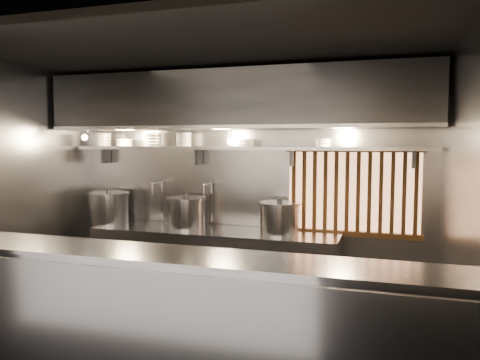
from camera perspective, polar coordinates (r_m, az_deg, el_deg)
The scene contains 23 objects.
floor at distance 4.82m, azimuth -4.67°, elevation -19.32°, with size 4.50×4.50×0.00m, color black.
ceiling at distance 4.48m, azimuth -4.92°, elevation 15.48°, with size 4.50×4.50×0.00m, color black.
wall_back at distance 5.84m, azimuth 0.80°, elevation -0.80°, with size 4.50×4.50×0.00m, color gray.
wall_left at distance 5.68m, azimuth -26.30°, elevation -1.45°, with size 3.00×3.00×0.00m, color gray.
wall_right at distance 4.15m, azimuth 25.38°, elevation -3.53°, with size 3.00×3.00×0.00m, color gray.
serving_counter at distance 3.80m, azimuth -10.44°, elevation -16.93°, with size 4.50×0.56×1.13m.
cooking_bench at distance 5.76m, azimuth -3.20°, elevation -10.49°, with size 3.00×0.70×0.90m, color #A0A0A5.
bowl_shelf at distance 5.64m, azimuth 0.27°, elevation 3.89°, with size 4.40×0.34×0.04m, color #A0A0A5.
exhaust_hood at distance 5.45m, azimuth -0.42°, elevation 9.58°, with size 4.40×0.81×0.65m.
wood_screen at distance 5.57m, azimuth 13.58°, elevation -1.41°, with size 1.56×0.09×1.04m.
faucet_left at distance 6.16m, azimuth -9.87°, elevation -1.45°, with size 0.04×0.30×0.50m.
faucet_right at distance 5.87m, azimuth -3.79°, elevation -1.69°, with size 0.04×0.30×0.50m.
heat_lamp at distance 6.08m, azimuth -18.54°, elevation 5.47°, with size 0.25×0.35×0.20m.
pendant_bulb at distance 5.56m, azimuth -1.08°, elevation 4.72°, with size 0.09×0.09×0.19m.
stock_pot_left at distance 6.29m, azimuth -15.69°, elevation -3.29°, with size 0.70×0.70×0.45m.
stock_pot_mid at distance 5.77m, azimuth -6.56°, elevation -3.97°, with size 0.62×0.62×0.42m.
stock_pot_right at distance 5.39m, azimuth 4.87°, elevation -4.64°, with size 0.52×0.52×0.41m.
bowl_stack_0 at distance 6.49m, azimuth -16.42°, elevation 4.73°, with size 0.24×0.24×0.17m.
bowl_stack_1 at distance 6.31m, azimuth -13.92°, elevation 4.45°, with size 0.22×0.22×0.09m.
bowl_stack_2 at distance 6.10m, azimuth -10.50°, elevation 4.86°, with size 0.21×0.21×0.17m.
bowl_stack_3 at distance 5.92m, azimuth -6.86°, elevation 4.91°, with size 0.20×0.20×0.17m.
bowl_stack_4 at distance 5.63m, azimuth 0.70°, elevation 4.57°, with size 0.21×0.21×0.09m.
bowl_stack_5 at distance 5.44m, azimuth 10.05°, elevation 4.49°, with size 0.20×0.20×0.09m.
Camera 1 is at (1.67, -4.07, 1.96)m, focal length 35.00 mm.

